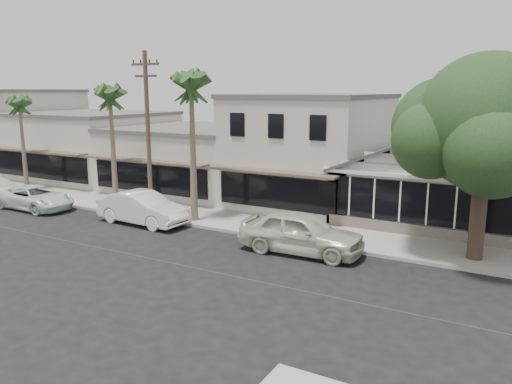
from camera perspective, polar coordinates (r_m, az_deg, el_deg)
The scene contains 15 objects.
ground at distance 19.12m, azimuth -1.49°, elevation -9.84°, with size 140.00×140.00×0.00m, color black.
sidewalk_north at distance 28.75m, azimuth -8.30°, elevation -2.45°, with size 90.00×3.50×0.15m, color #9E9991.
corner_shop at distance 28.38m, azimuth 20.62°, elevation 1.98°, with size 10.40×8.60×5.10m.
row_building_near at distance 31.45m, azimuth 6.45°, elevation 4.69°, with size 8.00×10.00×6.50m, color beige.
row_building_midnear at distance 36.04m, azimuth -6.90°, elevation 3.71°, with size 10.00×10.00×4.20m, color beige.
row_building_midfar at distance 43.01m, azimuth -18.32°, elevation 5.01°, with size 11.00×10.00×5.00m, color beige.
row_building_far at distance 51.57m, azimuth -26.72°, elevation 6.37°, with size 11.00×10.00×6.80m, color beige.
utility_pole at distance 27.45m, azimuth -12.24°, elevation 6.73°, with size 1.80×0.24×9.00m.
car_0 at distance 21.78m, azimuth 5.18°, elevation -4.60°, with size 2.20×5.46×1.86m, color beige.
car_1 at distance 27.06m, azimuth -12.85°, elevation -1.80°, with size 1.81×5.20×1.71m, color white.
car_2 at distance 32.45m, azimuth -23.91°, elevation -0.59°, with size 2.33×5.05×1.40m, color silver.
shade_tree at distance 21.93m, azimuth 24.71°, elevation 6.86°, with size 7.64×6.91×8.47m.
palm_east at distance 26.12m, azimuth -7.41°, elevation 11.87°, with size 3.44×3.44×8.39m.
palm_mid at distance 31.01m, azimuth -16.34°, elevation 10.35°, with size 2.70×2.70×7.68m.
palm_west at distance 37.94m, azimuth -25.42°, elevation 8.91°, with size 2.27×2.27×6.95m.
Camera 1 is at (9.16, -15.26, 6.98)m, focal length 35.00 mm.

